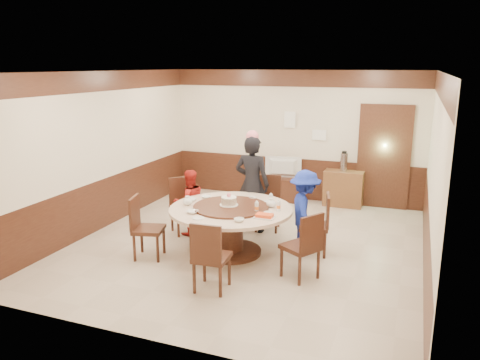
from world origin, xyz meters
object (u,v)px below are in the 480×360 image
at_px(person_standing, 252,184).
at_px(thermos, 344,162).
at_px(banquet_table, 231,221).
at_px(television, 283,168).
at_px(tv_stand, 282,189).
at_px(person_blue, 305,212).
at_px(side_cabinet, 343,188).
at_px(birthday_cake, 229,201).
at_px(person_red, 190,202).
at_px(shrimp_platter, 264,216).

distance_m(person_standing, thermos, 2.48).
height_order(banquet_table, television, television).
height_order(tv_stand, thermos, thermos).
distance_m(person_blue, thermos, 2.75).
relative_size(person_blue, thermos, 3.48).
height_order(person_standing, person_blue, person_standing).
bearing_deg(side_cabinet, banquet_table, -111.34).
relative_size(person_blue, birthday_cake, 4.54).
xyz_separation_m(person_standing, thermos, (1.27, 2.12, 0.08)).
distance_m(person_red, birthday_cake, 1.11).
distance_m(person_red, thermos, 3.51).
distance_m(person_red, television, 2.81).
bearing_deg(side_cabinet, television, -178.70).
height_order(birthday_cake, side_cabinet, birthday_cake).
xyz_separation_m(person_standing, shrimp_platter, (0.68, -1.39, -0.08)).
relative_size(banquet_table, person_red, 1.65).
height_order(television, side_cabinet, television).
xyz_separation_m(person_blue, tv_stand, (-1.12, 2.70, -0.41)).
distance_m(shrimp_platter, thermos, 3.57).
xyz_separation_m(person_blue, side_cabinet, (0.20, 2.73, -0.29)).
bearing_deg(person_red, thermos, -174.48).
distance_m(birthday_cake, tv_stand, 3.22).
relative_size(person_blue, shrimp_platter, 4.41).
height_order(birthday_cake, television, birthday_cake).
distance_m(banquet_table, person_blue, 1.17).
xyz_separation_m(person_standing, side_cabinet, (1.30, 2.12, -0.49)).
distance_m(person_red, tv_stand, 2.83).
relative_size(banquet_table, side_cabinet, 2.39).
bearing_deg(side_cabinet, person_standing, -121.41).
bearing_deg(banquet_table, television, 91.08).
distance_m(birthday_cake, side_cabinet, 3.48).
bearing_deg(tv_stand, person_standing, -89.37).
bearing_deg(side_cabinet, person_blue, -94.25).
height_order(person_red, birthday_cake, person_red).
bearing_deg(person_standing, side_cabinet, -119.41).
bearing_deg(banquet_table, person_red, 151.38).
xyz_separation_m(side_cabinet, thermos, (-0.02, 0.00, 0.56)).
bearing_deg(television, banquet_table, 81.26).
xyz_separation_m(person_red, television, (0.93, 2.65, 0.15)).
bearing_deg(birthday_cake, person_blue, 22.76).
relative_size(banquet_table, television, 2.42).
xyz_separation_m(banquet_table, birthday_cake, (-0.04, 0.03, 0.31)).
bearing_deg(person_standing, thermos, -118.99).
bearing_deg(person_red, person_blue, 133.77).
height_order(person_standing, person_red, person_standing).
xyz_separation_m(shrimp_platter, thermos, (0.60, 3.52, 0.16)).
distance_m(person_blue, television, 2.93).
xyz_separation_m(person_blue, thermos, (0.18, 2.73, 0.28)).
relative_size(person_red, thermos, 3.05).
height_order(person_red, person_blue, person_blue).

